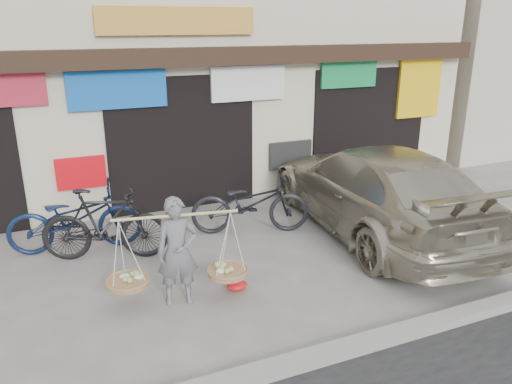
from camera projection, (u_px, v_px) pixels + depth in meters
name	position (u px, v px, depth m)	size (l,w,h in m)	color
ground	(250.00, 282.00, 7.43)	(70.00, 70.00, 0.00)	gray
kerb	(317.00, 357.00, 5.67)	(70.00, 0.25, 0.12)	gray
shophouse_block	(146.00, 32.00, 11.91)	(14.00, 6.32, 7.00)	beige
street_vendor	(178.00, 256.00, 6.69)	(1.89, 0.81, 1.52)	slate
bike_0	(75.00, 218.00, 8.33)	(0.76, 2.17, 1.14)	#111F3F
bike_1	(105.00, 224.00, 7.98)	(0.57, 2.01, 1.21)	black
bike_2	(250.00, 203.00, 9.04)	(0.75, 2.14, 1.13)	black
suv	(374.00, 189.00, 9.11)	(2.65, 5.62, 1.58)	#A9A288
red_bag	(237.00, 285.00, 7.20)	(0.31, 0.25, 0.14)	red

